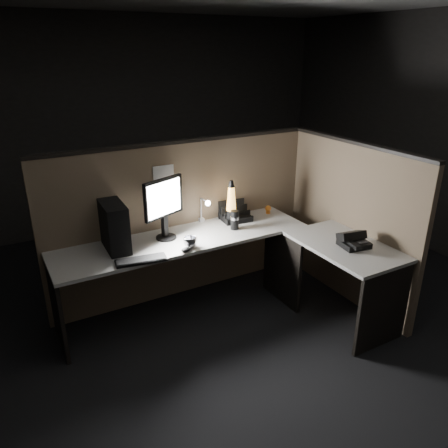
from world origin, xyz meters
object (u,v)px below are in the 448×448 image
desk_phone (353,240)px  keyboard (141,260)px  monitor (164,203)px  lava_lamp (231,206)px  pc_tower (114,227)px

desk_phone → keyboard: bearing=169.8°
keyboard → monitor: bearing=53.2°
lava_lamp → desk_phone: 1.15m
monitor → keyboard: 0.58m
keyboard → desk_phone: (1.66, -0.60, 0.04)m
monitor → keyboard: monitor is taller
pc_tower → lava_lamp: 1.12m
pc_tower → monitor: 0.46m
keyboard → lava_lamp: lava_lamp is taller
monitor → desk_phone: bearing=-57.3°
keyboard → pc_tower: bearing=115.6°
desk_phone → lava_lamp: bearing=133.7°
pc_tower → keyboard: pc_tower is taller
pc_tower → keyboard: bearing=-70.8°
monitor → pc_tower: bearing=159.5°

